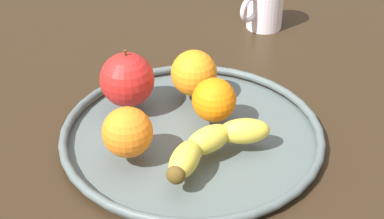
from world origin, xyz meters
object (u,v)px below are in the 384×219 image
(orange_center, at_px, (214,100))
(ambient_mug, at_px, (264,5))
(orange_back_left, at_px, (127,132))
(apple, at_px, (127,80))
(banana, at_px, (212,144))
(fruit_bowl, at_px, (192,133))
(orange_back_right, at_px, (194,73))

(orange_center, height_order, ambient_mug, ambient_mug)
(orange_center, distance_m, orange_back_left, 0.14)
(apple, bearing_deg, banana, 88.43)
(fruit_bowl, relative_size, orange_back_left, 5.58)
(fruit_bowl, xyz_separation_m, orange_back_left, (0.10, -0.02, 0.04))
(apple, relative_size, orange_center, 1.41)
(orange_center, height_order, orange_back_left, orange_back_left)
(ambient_mug, bearing_deg, fruit_bowl, 23.65)
(fruit_bowl, height_order, orange_center, orange_center)
(fruit_bowl, relative_size, banana, 2.07)
(orange_back_left, bearing_deg, apple, -129.77)
(banana, bearing_deg, orange_back_right, -119.22)
(apple, xyz_separation_m, orange_back_right, (-0.09, 0.05, -0.01))
(banana, distance_m, orange_center, 0.09)
(orange_back_left, xyz_separation_m, ambient_mug, (-0.45, -0.14, -0.00))
(fruit_bowl, xyz_separation_m, banana, (0.03, 0.06, 0.03))
(banana, relative_size, orange_back_left, 2.69)
(apple, xyz_separation_m, ambient_mug, (-0.38, -0.04, -0.01))
(banana, height_order, ambient_mug, ambient_mug)
(orange_center, distance_m, orange_back_right, 0.07)
(ambient_mug, bearing_deg, orange_back_right, 18.03)
(banana, height_order, orange_back_right, orange_back_right)
(apple, height_order, orange_back_left, apple)
(apple, bearing_deg, orange_back_right, 150.69)
(orange_back_right, bearing_deg, ambient_mug, -161.97)
(banana, bearing_deg, orange_back_left, -40.23)
(orange_back_right, bearing_deg, apple, -29.31)
(orange_center, xyz_separation_m, orange_back_right, (-0.03, -0.07, 0.00))
(orange_center, bearing_deg, orange_back_right, -113.31)
(orange_back_left, bearing_deg, orange_center, 169.46)
(orange_back_left, relative_size, orange_back_right, 0.95)
(orange_back_left, xyz_separation_m, orange_back_right, (-0.16, -0.04, 0.00))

